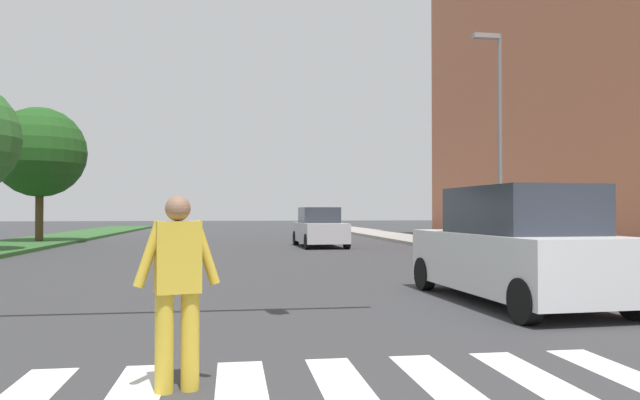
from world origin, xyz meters
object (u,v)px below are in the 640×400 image
Objects in this scene: suv_crossing at (515,248)px; sedan_midblock at (320,229)px; street_lamp_right at (497,122)px; pedestrian_performer at (178,283)px; tree_distant at (40,152)px.

sedan_midblock is at bearing 93.27° from suv_crossing.
pedestrian_performer is at bearing -124.04° from street_lamp_right.
street_lamp_right is 9.26m from sedan_midblock.
street_lamp_right reaches higher than suv_crossing.
tree_distant is 26.16m from pedestrian_performer.
street_lamp_right is 17.28m from pedestrian_performer.
sedan_midblock is (-0.94, 16.41, -0.13)m from suv_crossing.
suv_crossing is (13.73, -20.25, -3.40)m from tree_distant.
pedestrian_performer is 21.11m from sedan_midblock.
suv_crossing is at bearing -55.86° from tree_distant.
tree_distant is at bearing 109.15° from pedestrian_performer.
suv_crossing is at bearing 39.15° from pedestrian_performer.
street_lamp_right is 1.60× the size of suv_crossing.
street_lamp_right reaches higher than pedestrian_performer.
pedestrian_performer is at bearing -70.85° from tree_distant.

